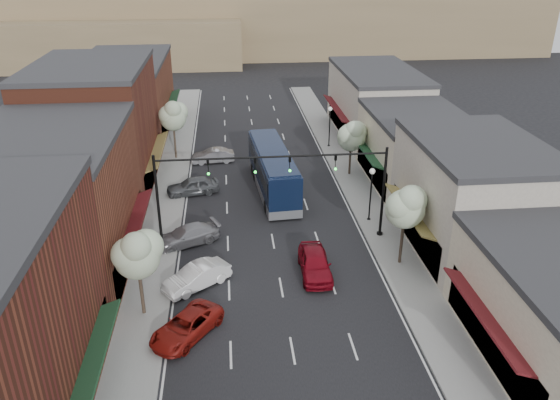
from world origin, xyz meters
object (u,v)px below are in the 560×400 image
object	(u,v)px
lamp_post_near	(371,186)
parked_car_e	(213,156)
tree_left_far	(173,115)
parked_car_c	(187,235)
parked_car_a	(186,326)
signal_mast_left	(191,187)
parked_car_b	(197,277)
red_hatchback	(315,263)
tree_right_far	(352,135)
parked_car_d	(193,186)
signal_mast_right	(352,180)
lamp_post_far	(330,120)
tree_left_near	(137,253)
coach_bus	(273,170)
tree_right_near	(406,205)

from	to	relation	value
lamp_post_near	parked_car_e	bearing A→B (deg)	131.15
tree_left_far	parked_car_c	world-z (taller)	tree_left_far
tree_left_far	parked_car_a	world-z (taller)	tree_left_far
signal_mast_left	parked_car_b	xyz separation A→B (m)	(0.32, -5.37, -3.89)
red_hatchback	parked_car_e	distance (m)	22.38
parked_car_b	lamp_post_near	bearing A→B (deg)	84.89
tree_right_far	parked_car_e	size ratio (longest dim) A/B	1.29
red_hatchback	parked_car_d	size ratio (longest dim) A/B	1.07
tree_right_far	parked_car_c	distance (m)	18.95
signal_mast_right	lamp_post_far	bearing A→B (deg)	83.78
tree_left_near	lamp_post_far	bearing A→B (deg)	60.22
signal_mast_right	parked_car_d	world-z (taller)	signal_mast_right
parked_car_a	parked_car_b	world-z (taller)	parked_car_b
coach_bus	parked_car_d	distance (m)	7.10
parked_car_c	parked_car_e	world-z (taller)	parked_car_e
parked_car_c	signal_mast_left	bearing A→B (deg)	43.69
lamp_post_near	signal_mast_right	bearing A→B (deg)	-131.05
signal_mast_left	lamp_post_near	bearing A→B (deg)	10.56
lamp_post_near	parked_car_e	size ratio (longest dim) A/B	1.05
signal_mast_right	lamp_post_near	bearing A→B (deg)	48.95
tree_left_far	parked_car_e	bearing A→B (deg)	-19.53
tree_left_near	coach_bus	size ratio (longest dim) A/B	0.45
tree_left_far	parked_car_e	xyz separation A→B (m)	(3.70, -1.31, -3.91)
signal_mast_left	lamp_post_near	world-z (taller)	signal_mast_left
signal_mast_right	tree_left_near	world-z (taller)	signal_mast_right
parked_car_b	signal_mast_left	bearing A→B (deg)	147.33
signal_mast_right	parked_car_b	world-z (taller)	signal_mast_right
signal_mast_right	signal_mast_left	size ratio (longest dim) A/B	1.00
tree_right_far	signal_mast_left	bearing A→B (deg)	-139.46
tree_left_near	lamp_post_near	distance (m)	19.25
tree_left_near	lamp_post_far	world-z (taller)	tree_left_near
tree_left_near	tree_left_far	distance (m)	26.00
signal_mast_right	tree_right_near	xyz separation A→B (m)	(2.73, -4.05, -0.17)
red_hatchback	parked_car_d	xyz separation A→B (m)	(-8.56, 13.72, -0.06)
lamp_post_far	tree_right_far	bearing A→B (deg)	-86.12
lamp_post_near	parked_car_a	world-z (taller)	lamp_post_near
tree_right_near	parked_car_e	xyz separation A→B (m)	(-12.90, 20.69, -3.76)
parked_car_e	parked_car_c	bearing A→B (deg)	-10.86
lamp_post_near	parked_car_a	bearing A→B (deg)	-136.78
tree_right_far	parked_car_d	xyz separation A→B (m)	(-14.55, -2.88, -3.22)
lamp_post_far	parked_car_d	size ratio (longest dim) A/B	0.99
signal_mast_left	tree_left_far	world-z (taller)	signal_mast_left
red_hatchback	parked_car_d	world-z (taller)	red_hatchback
tree_right_far	signal_mast_right	bearing A→B (deg)	-102.85
tree_right_near	red_hatchback	xyz separation A→B (m)	(-5.99, -0.60, -3.63)
parked_car_d	lamp_post_near	bearing A→B (deg)	52.25
tree_left_near	lamp_post_near	size ratio (longest dim) A/B	1.28
tree_right_near	tree_left_far	distance (m)	27.56
signal_mast_left	tree_left_far	bearing A→B (deg)	98.35
red_hatchback	tree_right_far	bearing A→B (deg)	71.35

